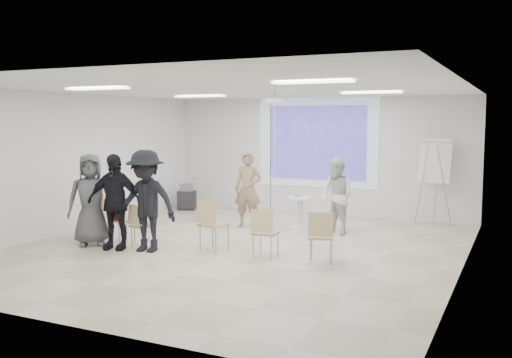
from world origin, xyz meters
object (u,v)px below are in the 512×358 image
at_px(player_right, 337,192).
at_px(flipchart_easel, 435,162).
at_px(chair_far_left, 97,212).
at_px(chair_center, 211,220).
at_px(chair_left_mid, 119,216).
at_px(laptop, 144,224).
at_px(audience_mid, 146,194).
at_px(av_cart, 187,197).
at_px(chair_right_inner, 264,229).
at_px(pedestal_table, 300,211).
at_px(audience_left, 114,195).
at_px(player_left, 248,184).
at_px(chair_left_inner, 140,222).
at_px(chair_right_far, 321,233).
at_px(audience_outer, 91,194).

distance_m(player_right, flipchart_easel, 2.68).
height_order(chair_far_left, chair_center, chair_center).
height_order(chair_left_mid, laptop, chair_left_mid).
distance_m(audience_mid, av_cart, 5.05).
relative_size(chair_center, chair_right_inner, 1.11).
distance_m(pedestal_table, audience_left, 4.17).
bearing_deg(audience_left, av_cart, 93.55).
xyz_separation_m(player_left, av_cart, (-2.63, 1.57, -0.65)).
xyz_separation_m(chair_left_inner, chair_right_inner, (2.47, 0.24, 0.03)).
bearing_deg(audience_mid, audience_left, -178.27).
bearing_deg(chair_far_left, pedestal_table, 27.53).
xyz_separation_m(player_right, audience_left, (-3.35, -3.15, 0.13)).
distance_m(audience_left, flipchart_easel, 7.22).
distance_m(player_left, chair_right_far, 3.64).
bearing_deg(player_left, audience_mid, -111.92).
distance_m(player_right, chair_left_inner, 4.15).
bearing_deg(chair_left_inner, player_left, 83.03).
xyz_separation_m(pedestal_table, chair_left_mid, (-2.76, -2.81, 0.11)).
height_order(chair_left_inner, chair_right_inner, chair_right_inner).
relative_size(player_left, audience_outer, 0.98).
relative_size(chair_right_far, av_cart, 1.25).
relative_size(audience_left, av_cart, 2.88).
bearing_deg(audience_mid, flipchart_easel, 43.52).
bearing_deg(av_cart, chair_right_far, -59.88).
height_order(chair_far_left, laptop, chair_far_left).
bearing_deg(player_left, chair_right_inner, -68.90).
xyz_separation_m(chair_left_inner, flipchart_easel, (4.68, 4.85, 0.97)).
xyz_separation_m(player_right, chair_far_left, (-4.28, -2.57, -0.34)).
bearing_deg(chair_center, chair_right_far, 9.10).
relative_size(chair_left_inner, audience_outer, 0.42).
height_order(chair_right_inner, audience_outer, audience_outer).
distance_m(audience_mid, audience_outer, 1.29).
relative_size(chair_left_inner, chair_right_far, 0.93).
xyz_separation_m(laptop, audience_mid, (0.26, -0.28, 0.62)).
distance_m(pedestal_table, audience_outer, 4.51).
height_order(chair_right_inner, audience_left, audience_left).
bearing_deg(chair_left_inner, chair_right_inner, 16.03).
xyz_separation_m(chair_right_far, audience_outer, (-4.51, -0.50, 0.47)).
xyz_separation_m(audience_outer, flipchart_easel, (5.70, 5.05, 0.47)).
xyz_separation_m(player_left, flipchart_easel, (3.79, 2.03, 0.49)).
bearing_deg(chair_left_inner, chair_far_left, 177.56).
xyz_separation_m(audience_left, audience_mid, (0.66, 0.08, 0.03)).
xyz_separation_m(chair_far_left, laptop, (1.33, -0.21, -0.11)).
bearing_deg(chair_left_mid, chair_center, 27.25).
bearing_deg(flipchart_easel, chair_right_inner, -107.71).
bearing_deg(flipchart_easel, player_left, -143.91).
bearing_deg(chair_far_left, audience_outer, -70.17).
bearing_deg(chair_right_far, flipchart_easel, 58.92).
bearing_deg(chair_left_mid, chair_right_inner, 24.68).
bearing_deg(chair_right_inner, chair_left_inner, -176.69).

